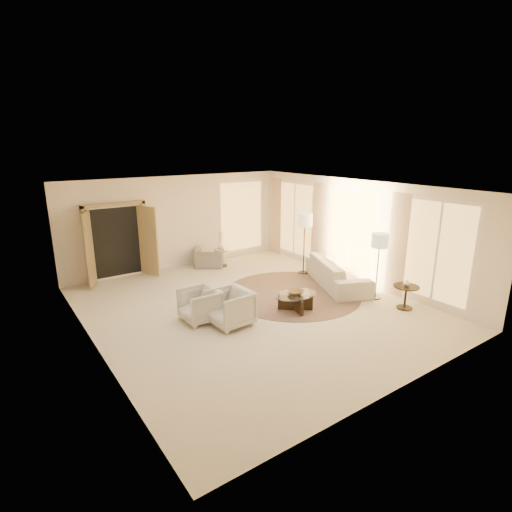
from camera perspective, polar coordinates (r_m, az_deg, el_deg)
room at (r=9.03m, az=-0.63°, el=0.85°), size 7.04×8.04×2.83m
windows_right at (r=11.36m, az=13.63°, el=3.29°), size 0.10×6.40×2.40m
window_back_corner at (r=13.50m, az=-2.03°, el=5.68°), size 1.70×0.10×2.40m
curtains_right at (r=11.93m, az=10.23°, el=3.84°), size 0.06×5.20×2.60m
french_doors at (r=11.74m, az=-19.12°, el=1.83°), size 1.95×0.66×2.16m
area_rug at (r=10.37m, az=5.14°, el=-5.29°), size 4.59×4.59×0.01m
sofa at (r=11.00m, az=11.51°, el=-2.34°), size 1.89×2.65×0.72m
armchair_left at (r=8.76m, az=-7.99°, el=-6.72°), size 0.73×0.78×0.79m
armchair_right at (r=8.49m, az=-3.74°, el=-7.16°), size 0.81×0.86×0.85m
accent_chair at (r=12.47m, az=-6.73°, el=0.19°), size 1.06×0.98×0.78m
coffee_table at (r=9.30m, az=5.65°, el=-6.26°), size 1.34×1.34×0.39m
end_table at (r=9.92m, az=20.62°, el=-4.98°), size 0.59×0.59×0.56m
side_table at (r=12.52m, az=-4.96°, el=-0.01°), size 0.46×0.46×0.54m
floor_lamp_near at (r=11.57m, az=6.99°, el=4.77°), size 0.44×0.44×1.80m
floor_lamp_far at (r=10.05m, az=17.25°, el=1.71°), size 0.40×0.40×1.65m
bowl at (r=9.23m, az=5.68°, el=-5.16°), size 0.46×0.46×0.09m
end_vase at (r=9.84m, az=20.76°, el=-3.59°), size 0.19×0.19×0.17m
side_vase at (r=12.43m, az=-5.00°, el=1.41°), size 0.21×0.21×0.22m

